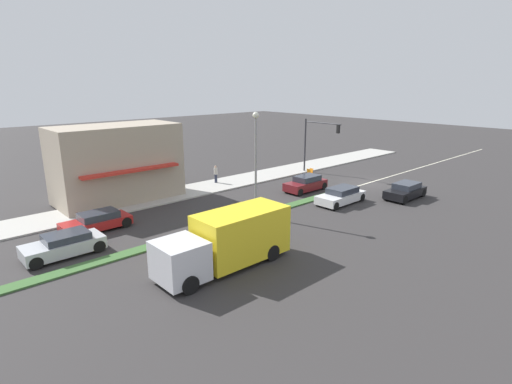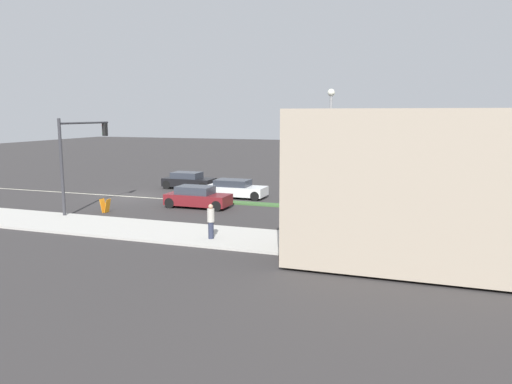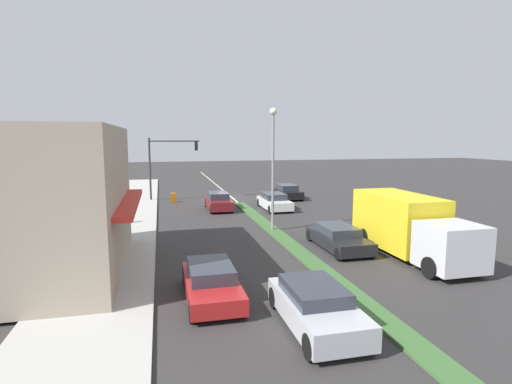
{
  "view_description": "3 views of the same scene",
  "coord_description": "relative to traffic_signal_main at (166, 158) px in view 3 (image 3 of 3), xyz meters",
  "views": [
    {
      "loc": [
        -20.28,
        33.23,
        9.39
      ],
      "look_at": [
        0.02,
        14.65,
        1.82
      ],
      "focal_mm": 28.0,
      "sensor_mm": 36.0,
      "label": 1
    },
    {
      "loc": [
        30.73,
        20.64,
        5.98
      ],
      "look_at": [
        0.96,
        10.16,
        1.01
      ],
      "focal_mm": 35.0,
      "sensor_mm": 36.0,
      "label": 2
    },
    {
      "loc": [
        6.63,
        37.89,
        5.67
      ],
      "look_at": [
        -0.22,
        9.39,
        1.72
      ],
      "focal_mm": 28.0,
      "sensor_mm": 36.0,
      "label": 3
    }
  ],
  "objects": [
    {
      "name": "hatchback_red",
      "position": [
        -1.12,
        23.64,
        -3.3
      ],
      "size": [
        1.82,
        4.32,
        1.22
      ],
      "color": "#AD1E1E",
      "rests_on": "ground"
    },
    {
      "name": "sidewalk_right",
      "position": [
        2.88,
        17.88,
        -3.84
      ],
      "size": [
        4.0,
        73.0,
        0.12
      ],
      "primitive_type": "cube",
      "color": "#B2AFA8",
      "rests_on": "ground"
    },
    {
      "name": "median_strip",
      "position": [
        -6.12,
        26.38,
        -3.85
      ],
      "size": [
        0.9,
        46.0,
        0.1
      ],
      "primitive_type": "cube",
      "color": "#3D6633",
      "rests_on": "ground"
    },
    {
      "name": "van_white",
      "position": [
        -8.32,
        6.81,
        -3.27
      ],
      "size": [
        1.88,
        4.4,
        1.29
      ],
      "color": "silver",
      "rests_on": "ground"
    },
    {
      "name": "suv_black",
      "position": [
        -11.12,
        1.68,
        -3.26
      ],
      "size": [
        1.83,
        4.09,
        1.32
      ],
      "color": "black",
      "rests_on": "ground"
    },
    {
      "name": "warning_aframe_sign",
      "position": [
        -0.55,
        1.41,
        -3.47
      ],
      "size": [
        0.45,
        0.53,
        0.84
      ],
      "color": "orange",
      "rests_on": "ground"
    },
    {
      "name": "sedan_dark",
      "position": [
        -8.32,
        18.72,
        -3.32
      ],
      "size": [
        1.92,
        4.48,
        1.18
      ],
      "color": "black",
      "rests_on": "ground"
    },
    {
      "name": "delivery_truck",
      "position": [
        -11.12,
        20.57,
        -2.43
      ],
      "size": [
        2.44,
        7.5,
        2.87
      ],
      "color": "silver",
      "rests_on": "ground"
    },
    {
      "name": "sedan_silver",
      "position": [
        -3.92,
        26.57,
        -3.26
      ],
      "size": [
        1.88,
        4.21,
        1.29
      ],
      "color": "#B7BABF",
      "rests_on": "ground"
    },
    {
      "name": "street_lamp",
      "position": [
        -6.12,
        14.07,
        0.88
      ],
      "size": [
        0.44,
        0.44,
        7.37
      ],
      "color": "gray",
      "rests_on": "median_strip"
    },
    {
      "name": "traffic_signal_main",
      "position": [
        0.0,
        0.0,
        0.0
      ],
      "size": [
        4.59,
        0.34,
        5.6
      ],
      "color": "#333338",
      "rests_on": "sidewalk_right"
    },
    {
      "name": "pedestrian",
      "position": [
        3.6,
        10.36,
        -2.91
      ],
      "size": [
        0.34,
        0.34,
        1.66
      ],
      "color": "#282D42",
      "rests_on": "sidewalk_right"
    },
    {
      "name": "building_corner_store",
      "position": [
        4.5,
        19.53,
        -0.76
      ],
      "size": [
        5.36,
        9.66,
        6.04
      ],
      "color": "tan",
      "rests_on": "sidewalk_right"
    },
    {
      "name": "lane_marking_center",
      "position": [
        -6.12,
        -0.62,
        -3.9
      ],
      "size": [
        0.16,
        60.0,
        0.01
      ],
      "primitive_type": "cube",
      "color": "beige",
      "rests_on": "ground"
    },
    {
      "name": "sedan_maroon",
      "position": [
        -3.92,
        5.98,
        -3.24
      ],
      "size": [
        1.77,
        4.13,
        1.38
      ],
      "color": "maroon",
      "rests_on": "ground"
    },
    {
      "name": "ground_plane",
      "position": [
        -6.12,
        17.38,
        -3.9
      ],
      "size": [
        160.0,
        160.0,
        0.0
      ],
      "primitive_type": "plane",
      "color": "#333030"
    }
  ]
}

